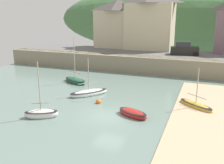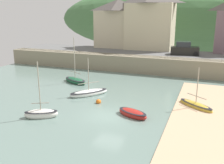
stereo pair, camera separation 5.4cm
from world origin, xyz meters
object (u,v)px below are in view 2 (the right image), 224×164
object	(u,v)px
waterfront_building_centre	(150,20)
mooring_buoy	(98,102)
motorboat_with_cabin	(133,113)
sailboat_blue_trim	(196,105)
dinghy_open_wooden	(41,114)
sailboat_nearest_shore	(75,80)
waterfront_building_left	(118,23)
parked_car_near_slipway	(185,49)
sailboat_tall_mast	(89,93)

from	to	relation	value
waterfront_building_centre	mooring_buoy	world-z (taller)	waterfront_building_centre
waterfront_building_centre	motorboat_with_cabin	bearing A→B (deg)	-80.13
sailboat_blue_trim	motorboat_with_cabin	bearing A→B (deg)	-102.87
dinghy_open_wooden	sailboat_nearest_shore	bearing A→B (deg)	76.54
waterfront_building_left	sailboat_blue_trim	world-z (taller)	waterfront_building_left
dinghy_open_wooden	parked_car_near_slipway	xyz separation A→B (m)	(9.27, 23.15, 2.89)
motorboat_with_cabin	parked_car_near_slipway	xyz separation A→B (m)	(2.10, 20.15, 2.96)
sailboat_tall_mast	dinghy_open_wooden	bearing A→B (deg)	-149.07
waterfront_building_left	waterfront_building_centre	distance (m)	5.95
sailboat_nearest_shore	sailboat_blue_trim	xyz separation A→B (m)	(14.79, -3.84, -0.03)
sailboat_nearest_shore	motorboat_with_cabin	world-z (taller)	sailboat_nearest_shore
dinghy_open_wooden	mooring_buoy	xyz separation A→B (m)	(3.12, 4.92, -0.16)
dinghy_open_wooden	waterfront_building_left	bearing A→B (deg)	68.85
waterfront_building_left	sailboat_nearest_shore	bearing A→B (deg)	-88.84
sailboat_blue_trim	mooring_buoy	xyz separation A→B (m)	(-8.97, -2.09, -0.08)
waterfront_building_left	mooring_buoy	distance (m)	24.44
motorboat_with_cabin	mooring_buoy	xyz separation A→B (m)	(-4.05, 1.92, -0.09)
waterfront_building_centre	dinghy_open_wooden	distance (m)	28.65
waterfront_building_left	sailboat_nearest_shore	distance (m)	17.99
sailboat_blue_trim	mooring_buoy	bearing A→B (deg)	-128.93
mooring_buoy	motorboat_with_cabin	bearing A→B (deg)	-25.41
waterfront_building_left	waterfront_building_centre	world-z (taller)	waterfront_building_centre
sailboat_nearest_shore	mooring_buoy	distance (m)	8.31
parked_car_near_slipway	sailboat_blue_trim	bearing A→B (deg)	-85.42
waterfront_building_left	sailboat_blue_trim	size ratio (longest dim) A/B	2.12
mooring_buoy	dinghy_open_wooden	bearing A→B (deg)	-122.36
sailboat_tall_mast	parked_car_near_slipway	bearing A→B (deg)	13.61
dinghy_open_wooden	sailboat_tall_mast	distance (m)	6.97
waterfront_building_centre	dinghy_open_wooden	xyz separation A→B (m)	(-2.88, -27.65, -6.96)
dinghy_open_wooden	sailboat_blue_trim	bearing A→B (deg)	2.67
parked_car_near_slipway	mooring_buoy	distance (m)	19.47
waterfront_building_left	parked_car_near_slipway	distance (m)	13.57
waterfront_building_left	mooring_buoy	size ratio (longest dim) A/B	16.64
sailboat_tall_mast	waterfront_building_left	bearing A→B (deg)	51.56
waterfront_building_centre	sailboat_blue_trim	xyz separation A→B (m)	(9.21, -20.64, -7.04)
waterfront_building_left	motorboat_with_cabin	world-z (taller)	waterfront_building_left
waterfront_building_centre	parked_car_near_slipway	size ratio (longest dim) A/B	2.26
waterfront_building_left	mooring_buoy	xyz separation A→B (m)	(6.16, -22.72, -6.54)
waterfront_building_left	sailboat_tall_mast	bearing A→B (deg)	-78.65
waterfront_building_left	motorboat_with_cabin	bearing A→B (deg)	-67.50
waterfront_building_left	mooring_buoy	bearing A→B (deg)	-74.83
motorboat_with_cabin	dinghy_open_wooden	world-z (taller)	dinghy_open_wooden
dinghy_open_wooden	motorboat_with_cabin	bearing A→B (deg)	-4.72
sailboat_blue_trim	motorboat_with_cabin	size ratio (longest dim) A/B	1.27
waterfront_building_centre	waterfront_building_left	bearing A→B (deg)	180.00
waterfront_building_left	dinghy_open_wooden	size ratio (longest dim) A/B	1.69
sailboat_nearest_shore	mooring_buoy	xyz separation A→B (m)	(5.82, -5.93, -0.11)
parked_car_near_slipway	dinghy_open_wooden	bearing A→B (deg)	-117.17
parked_car_near_slipway	sailboat_tall_mast	bearing A→B (deg)	-121.94
waterfront_building_left	motorboat_with_cabin	xyz separation A→B (m)	(10.21, -24.65, -6.45)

